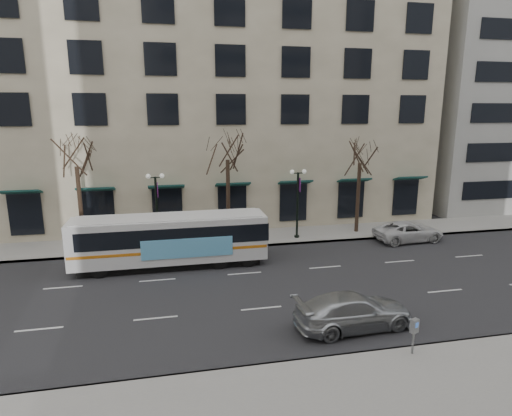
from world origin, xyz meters
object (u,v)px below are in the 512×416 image
object	(u,v)px
lamp_post_left	(157,207)
white_pickup	(408,231)
lamp_post_right	(298,200)
silver_car	(354,311)
pay_station	(414,329)
tree_far_mid	(227,146)
tree_far_left	(75,152)
tree_far_right	(361,150)
city_bus	(172,239)

from	to	relation	value
lamp_post_left	white_pickup	world-z (taller)	lamp_post_left
lamp_post_right	silver_car	distance (m)	13.35
pay_station	tree_far_mid	bearing A→B (deg)	85.09
lamp_post_right	lamp_post_left	bearing A→B (deg)	180.00
lamp_post_right	pay_station	xyz separation A→B (m)	(-0.14, -15.75, -1.75)
tree_far_left	pay_station	size ratio (longest dim) A/B	5.77
lamp_post_right	white_pickup	xyz separation A→B (m)	(7.88, -2.00, -2.24)
tree_far_mid	silver_car	xyz separation A→B (m)	(3.59, -13.70, -6.13)
white_pickup	pay_station	size ratio (longest dim) A/B	3.50
tree_far_right	city_bus	world-z (taller)	tree_far_right
lamp_post_left	pay_station	world-z (taller)	lamp_post_left
tree_far_mid	city_bus	world-z (taller)	tree_far_mid
lamp_post_left	lamp_post_right	world-z (taller)	same
pay_station	city_bus	bearing A→B (deg)	105.25
tree_far_mid	lamp_post_left	distance (m)	6.40
tree_far_mid	white_pickup	size ratio (longest dim) A/B	1.69
silver_car	city_bus	bearing A→B (deg)	35.41
lamp_post_right	tree_far_right	bearing A→B (deg)	6.85
tree_far_mid	pay_station	xyz separation A→B (m)	(4.87, -16.35, -5.71)
tree_far_mid	tree_far_right	size ratio (longest dim) A/B	1.06
tree_far_right	white_pickup	distance (m)	6.92
tree_far_left	silver_car	xyz separation A→B (m)	(13.59, -13.70, -5.93)
lamp_post_right	white_pickup	bearing A→B (deg)	-14.23
tree_far_left	city_bus	world-z (taller)	tree_far_left
lamp_post_right	white_pickup	size ratio (longest dim) A/B	1.03
silver_car	pay_station	xyz separation A→B (m)	(1.28, -2.65, 0.42)
tree_far_right	lamp_post_right	distance (m)	6.11
tree_far_left	white_pickup	size ratio (longest dim) A/B	1.65
city_bus	pay_station	bearing A→B (deg)	-53.37
tree_far_mid	city_bus	distance (m)	7.90
tree_far_left	white_pickup	xyz separation A→B (m)	(22.89, -2.60, -6.00)
lamp_post_left	city_bus	distance (m)	4.02
tree_far_left	lamp_post_right	world-z (taller)	tree_far_left
silver_car	white_pickup	distance (m)	14.48
tree_far_right	tree_far_mid	bearing A→B (deg)	180.00
lamp_post_left	white_pickup	xyz separation A→B (m)	(17.88, -2.00, -2.24)
tree_far_mid	tree_far_right	xyz separation A→B (m)	(10.00, -0.00, -0.48)
tree_far_right	lamp_post_left	xyz separation A→B (m)	(-14.99, -0.60, -3.48)
tree_far_left	tree_far_right	distance (m)	20.00
tree_far_left	silver_car	distance (m)	20.19
tree_far_mid	lamp_post_right	bearing A→B (deg)	-6.83
city_bus	pay_station	distance (m)	15.01
tree_far_right	lamp_post_right	size ratio (longest dim) A/B	1.55
tree_far_mid	silver_car	bearing A→B (deg)	-75.31
tree_far_right	silver_car	world-z (taller)	tree_far_right
white_pickup	lamp_post_left	bearing A→B (deg)	80.05
city_bus	white_pickup	world-z (taller)	city_bus
tree_far_left	tree_far_right	world-z (taller)	tree_far_left
tree_far_left	tree_far_mid	size ratio (longest dim) A/B	0.98
white_pickup	tree_far_mid	bearing A→B (deg)	75.03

